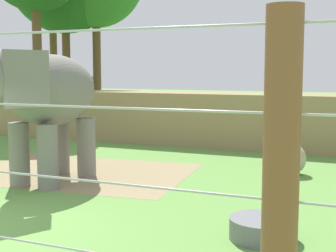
% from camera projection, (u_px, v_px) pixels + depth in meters
% --- Properties ---
extents(dirt_patch, '(6.38, 4.85, 0.01)m').
position_uv_depth(dirt_patch, '(79.00, 172.00, 13.35)').
color(dirt_patch, '#937F5B').
rests_on(dirt_patch, ground).
extents(embankment_wall, '(36.00, 1.80, 1.94)m').
position_uv_depth(embankment_wall, '(188.00, 118.00, 18.50)').
color(embankment_wall, '#997F56').
rests_on(embankment_wall, ground).
extents(elephant, '(1.83, 4.34, 3.22)m').
position_uv_depth(elephant, '(44.00, 97.00, 11.76)').
color(elephant, gray).
rests_on(elephant, ground).
extents(enrichment_ball, '(0.84, 0.84, 0.84)m').
position_uv_depth(enrichment_ball, '(290.00, 159.00, 13.04)').
color(enrichment_ball, tan).
rests_on(enrichment_ball, ground).
extents(water_tub, '(1.10, 1.10, 0.35)m').
position_uv_depth(water_tub, '(263.00, 228.00, 8.02)').
color(water_tub, slate).
rests_on(water_tub, ground).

